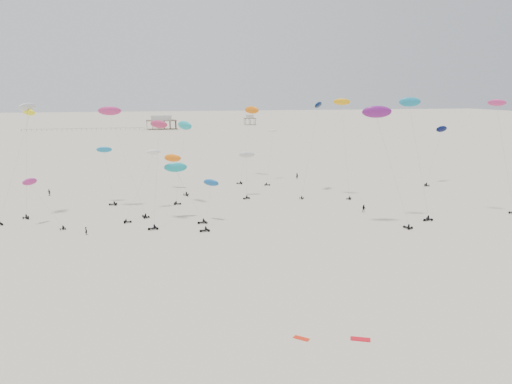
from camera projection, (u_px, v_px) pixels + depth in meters
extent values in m
plane|color=beige|center=(198.00, 156.00, 210.09)|extent=(900.00, 900.00, 0.00)
cube|color=brown|center=(161.00, 120.00, 350.13)|extent=(21.00, 13.00, 0.30)
cube|color=silver|center=(161.00, 118.00, 349.78)|extent=(14.00, 8.40, 3.20)
cube|color=#B2B2AD|center=(161.00, 115.00, 349.43)|extent=(15.00, 9.00, 0.30)
cube|color=brown|center=(250.00, 118.00, 393.90)|extent=(9.00, 7.00, 0.30)
cube|color=silver|center=(250.00, 117.00, 393.63)|extent=(5.60, 4.20, 2.40)
cube|color=#B2B2AD|center=(250.00, 115.00, 393.35)|extent=(6.00, 4.50, 0.30)
cube|color=black|center=(84.00, 128.00, 340.02)|extent=(80.00, 0.10, 0.10)
cylinder|color=gray|center=(310.00, 151.00, 130.26)|extent=(0.03, 0.03, 24.82)
ellipsoid|color=#041439|center=(318.00, 105.00, 132.91)|extent=(4.28, 4.86, 2.21)
cylinder|color=gray|center=(46.00, 205.00, 100.90)|extent=(0.03, 0.03, 11.58)
ellipsoid|color=#BD2C84|center=(30.00, 182.00, 101.88)|extent=(3.14, 3.20, 1.63)
cylinder|color=gray|center=(156.00, 176.00, 100.96)|extent=(0.03, 0.03, 20.17)
ellipsoid|color=#BC2C5D|center=(159.00, 124.00, 102.20)|extent=(4.43, 4.06, 2.12)
cylinder|color=gray|center=(505.00, 159.00, 110.56)|extent=(0.03, 0.03, 23.85)
ellipsoid|color=#C82F79|center=(497.00, 103.00, 109.18)|extent=(4.02, 3.68, 1.90)
cylinder|color=gray|center=(179.00, 177.00, 135.61)|extent=(0.03, 0.03, 13.37)
ellipsoid|color=orange|center=(173.00, 158.00, 139.70)|extent=(5.30, 3.95, 2.47)
cylinder|color=gray|center=(346.00, 151.00, 127.03)|extent=(0.03, 0.03, 23.60)
ellipsoid|color=#F9AC0D|center=(342.00, 102.00, 126.93)|extent=(4.78, 3.71, 2.18)
cylinder|color=gray|center=(27.00, 164.00, 107.12)|extent=(0.03, 0.03, 22.59)
ellipsoid|color=silver|center=(27.00, 107.00, 106.20)|extent=(4.13, 4.66, 2.20)
cylinder|color=gray|center=(141.00, 186.00, 109.99)|extent=(0.03, 0.03, 18.39)
ellipsoid|color=white|center=(153.00, 152.00, 115.26)|extent=(3.50, 1.81, 1.68)
cylinder|color=gray|center=(127.00, 164.00, 111.34)|extent=(0.03, 0.03, 24.99)
ellipsoid|color=#C32D75|center=(110.00, 111.00, 113.83)|extent=(5.45, 2.77, 2.63)
cylinder|color=gray|center=(109.00, 177.00, 121.13)|extent=(0.03, 0.03, 12.55)
ellipsoid|color=#1881B8|center=(104.00, 150.00, 121.64)|extent=(3.90, 1.96, 1.89)
cylinder|color=gray|center=(189.00, 195.00, 105.40)|extent=(0.03, 0.03, 12.23)
ellipsoid|color=#169CAA|center=(176.00, 167.00, 106.54)|extent=(5.00, 1.90, 2.38)
cylinder|color=gray|center=(270.00, 157.00, 149.21)|extent=(0.03, 0.03, 17.41)
ellipsoid|color=white|center=(273.00, 131.00, 152.79)|extent=(3.10, 1.94, 1.44)
cylinder|color=gray|center=(246.00, 177.00, 128.65)|extent=(0.03, 0.03, 10.40)
ellipsoid|color=silver|center=(247.00, 155.00, 129.66)|extent=(4.28, 2.17, 2.07)
cylinder|color=gray|center=(419.00, 162.00, 105.42)|extent=(0.03, 0.03, 23.91)
ellipsoid|color=teal|center=(410.00, 102.00, 104.40)|extent=(4.85, 2.64, 2.26)
cylinder|color=gray|center=(181.00, 166.00, 120.20)|extent=(0.03, 0.03, 17.71)
ellipsoid|color=#18AAB6|center=(185.00, 125.00, 119.01)|extent=(4.36, 5.35, 2.53)
cylinder|color=gray|center=(392.00, 172.00, 99.78)|extent=(0.03, 0.03, 22.60)
ellipsoid|color=#731577|center=(377.00, 112.00, 99.16)|extent=(6.37, 3.61, 3.01)
cylinder|color=gray|center=(434.00, 157.00, 145.95)|extent=(0.03, 0.03, 16.54)
ellipsoid|color=#040C3B|center=(442.00, 129.00, 147.17)|extent=(4.90, 3.21, 2.27)
cylinder|color=gray|center=(246.00, 146.00, 152.92)|extent=(0.03, 0.03, 24.71)
ellipsoid|color=orange|center=(252.00, 110.00, 158.02)|extent=(4.94, 5.28, 2.62)
cylinder|color=gray|center=(14.00, 168.00, 104.77)|extent=(0.03, 0.03, 23.53)
ellipsoid|color=#FFF615|center=(29.00, 112.00, 106.78)|extent=(3.84, 3.65, 1.83)
cylinder|color=gray|center=(208.00, 206.00, 101.65)|extent=(0.03, 0.03, 10.90)
ellipsoid|color=#1659A5|center=(211.00, 183.00, 104.96)|extent=(3.88, 3.62, 1.89)
imported|color=black|center=(86.00, 235.00, 96.16)|extent=(0.78, 0.83, 1.88)
imported|color=black|center=(364.00, 212.00, 113.84)|extent=(1.17, 1.01, 2.07)
imported|color=black|center=(49.00, 196.00, 131.46)|extent=(1.38, 1.28, 2.09)
imported|color=black|center=(297.00, 179.00, 156.60)|extent=(0.90, 0.70, 2.20)
cube|color=red|center=(360.00, 340.00, 55.89)|extent=(2.38, 1.72, 0.08)
cube|color=red|center=(301.00, 339.00, 56.09)|extent=(1.81, 1.72, 0.07)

